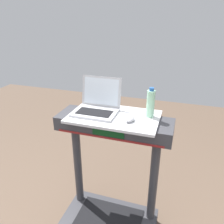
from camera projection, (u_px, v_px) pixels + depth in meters
The scene contains 4 objects.
desk_board at pixel (114, 117), 1.73m from camera, with size 0.68×0.42×0.02m, color silver.
laptop at pixel (97, 105), 1.77m from camera, with size 0.33×0.29×0.25m.
computer_mouse at pixel (130, 119), 1.63m from camera, with size 0.06×0.10×0.03m, color #B2B2B7.
water_bottle at pixel (151, 103), 1.66m from camera, with size 0.06×0.06×0.23m.
Camera 1 is at (0.47, -0.79, 1.81)m, focal length 36.34 mm.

